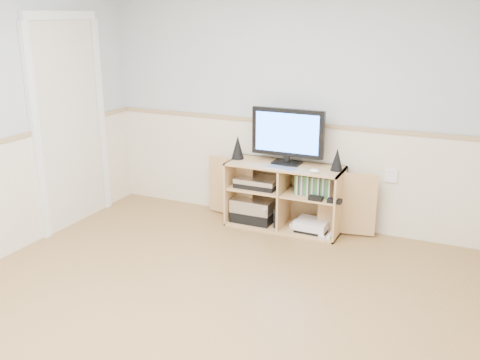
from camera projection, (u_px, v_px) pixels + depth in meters
name	position (u px, v px, depth m)	size (l,w,h in m)	color
room	(175.00, 151.00, 3.41)	(4.04, 4.54, 2.54)	#A57A49
media_cabinet	(286.00, 194.00, 5.32)	(1.77, 0.43, 0.65)	tan
monitor	(288.00, 134.00, 5.14)	(0.72, 0.18, 0.54)	black
speaker_left	(238.00, 147.00, 5.37)	(0.13, 0.13, 0.24)	black
speaker_right	(337.00, 159.00, 4.97)	(0.12, 0.12, 0.21)	black
keyboard	(281.00, 168.00, 5.06)	(0.28, 0.11, 0.01)	silver
mouse	(315.00, 171.00, 4.92)	(0.10, 0.06, 0.04)	white
av_components	(256.00, 202.00, 5.43)	(0.51, 0.31, 0.47)	black
game_consoles	(311.00, 226.00, 5.23)	(0.45, 0.30, 0.11)	white
game_cases	(314.00, 186.00, 5.10)	(0.34, 0.14, 0.19)	#3F8C3F
wall_outlet	(391.00, 176.00, 5.01)	(0.12, 0.03, 0.12)	white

